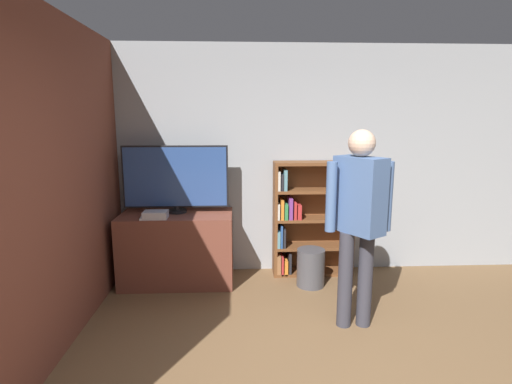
# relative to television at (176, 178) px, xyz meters

# --- Properties ---
(wall_back) EXTENTS (6.35, 0.06, 2.70)m
(wall_back) POSITION_rel_television_xyz_m (1.47, 0.31, 0.15)
(wall_back) COLOR #9EA3A8
(wall_back) RESTS_ON ground_plane
(wall_side_brick) EXTENTS (0.06, 4.42, 2.70)m
(wall_side_brick) POSITION_rel_television_xyz_m (-0.74, -1.13, 0.15)
(wall_side_brick) COLOR brown
(wall_side_brick) RESTS_ON ground_plane
(tv_ledge) EXTENTS (1.25, 0.63, 0.80)m
(tv_ledge) POSITION_rel_television_xyz_m (-0.00, -0.07, -0.79)
(tv_ledge) COLOR brown
(tv_ledge) RESTS_ON ground_plane
(television) EXTENTS (1.17, 0.22, 0.76)m
(television) POSITION_rel_television_xyz_m (0.00, 0.00, 0.00)
(television) COLOR black
(television) RESTS_ON tv_ledge
(game_console) EXTENTS (0.25, 0.18, 0.08)m
(game_console) POSITION_rel_television_xyz_m (-0.19, -0.27, -0.35)
(game_console) COLOR silver
(game_console) RESTS_ON tv_ledge
(remote_loose) EXTENTS (0.05, 0.14, 0.02)m
(remote_loose) POSITION_rel_television_xyz_m (-0.32, -0.29, -0.38)
(remote_loose) COLOR white
(remote_loose) RESTS_ON tv_ledge
(bookshelf) EXTENTS (0.94, 0.28, 1.36)m
(bookshelf) POSITION_rel_television_xyz_m (1.50, 0.13, -0.53)
(bookshelf) COLOR brown
(bookshelf) RESTS_ON ground_plane
(person) EXTENTS (0.58, 0.48, 1.77)m
(person) POSITION_rel_television_xyz_m (1.73, -1.13, -0.14)
(person) COLOR #383842
(person) RESTS_ON ground_plane
(waste_bin) EXTENTS (0.31, 0.31, 0.42)m
(waste_bin) POSITION_rel_television_xyz_m (1.50, -0.25, -0.99)
(waste_bin) COLOR #4C4C51
(waste_bin) RESTS_ON ground_plane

